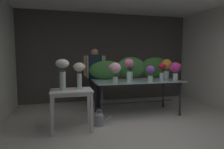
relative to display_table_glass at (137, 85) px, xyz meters
name	(u,v)px	position (x,y,z in m)	size (l,w,h in m)	color
ground_plane	(122,114)	(-0.34, 0.09, -0.73)	(7.21, 7.21, 0.00)	beige
wall_back	(107,57)	(-0.34, 1.72, 0.66)	(5.55, 0.12, 2.77)	#4C4742
wall_right	(218,58)	(2.43, 0.09, 0.66)	(0.12, 3.39, 2.77)	silver
display_table_glass	(137,85)	(0.00, 0.00, 0.00)	(2.12, 1.00, 0.85)	#A8C2CB
side_table_white	(72,95)	(-1.60, -0.66, -0.05)	(0.79, 0.56, 0.79)	white
florist	(95,71)	(-0.90, 0.83, 0.29)	(0.61, 0.24, 1.64)	#232328
foliage_backdrop	(133,68)	(0.04, 0.38, 0.38)	(2.19, 0.28, 0.57)	#387033
vase_rosy_dahlias	(129,67)	(-0.25, -0.12, 0.46)	(0.24, 0.23, 0.53)	silver
vase_crimson_hydrangea	(162,71)	(0.54, -0.24, 0.36)	(0.17, 0.15, 0.42)	silver
vase_sunset_tulips	(167,66)	(0.91, 0.19, 0.43)	(0.30, 0.27, 0.51)	silver
vase_fuchsia_lilies	(131,68)	(-0.08, 0.21, 0.39)	(0.16, 0.16, 0.48)	silver
vase_magenta_peonies	(176,69)	(0.83, -0.37, 0.40)	(0.32, 0.25, 0.44)	silver
vase_blush_freesia	(115,70)	(-0.65, -0.36, 0.41)	(0.27, 0.25, 0.45)	silver
vase_violet_stock	(150,72)	(0.16, -0.40, 0.34)	(0.20, 0.20, 0.38)	silver
vase_white_roses_tall	(62,70)	(-1.76, -0.66, 0.44)	(0.25, 0.25, 0.59)	silver
vase_cream_lisianthus_tall	(79,72)	(-1.44, -0.60, 0.40)	(0.24, 0.22, 0.52)	silver
watering_can	(99,120)	(-1.05, -0.59, -0.60)	(0.35, 0.18, 0.34)	#999EA3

